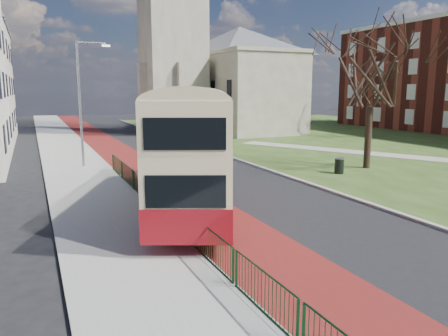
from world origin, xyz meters
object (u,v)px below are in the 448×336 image
streetlamp (82,97)px  litter_bin (339,166)px  winter_tree_near (373,56)px  bus (197,144)px  winter_tree_far (370,78)px

streetlamp → litter_bin: bearing=-31.5°
litter_bin → winter_tree_near: bearing=16.6°
winter_tree_near → litter_bin: 7.29m
streetlamp → bus: size_ratio=0.67×
winter_tree_far → bus: bearing=-143.9°
winter_tree_near → litter_bin: size_ratio=10.74×
bus → litter_bin: size_ratio=12.57×
streetlamp → winter_tree_near: winter_tree_near is taller
streetlamp → litter_bin: streetlamp is taller
winter_tree_near → winter_tree_far: (12.79, 14.39, -0.85)m
winter_tree_near → streetlamp: bearing=155.6°
winter_tree_near → winter_tree_far: size_ratio=1.14×
streetlamp → bus: streetlamp is taller
bus → litter_bin: (10.69, 3.97, -2.32)m
winter_tree_near → bus: bearing=-160.4°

